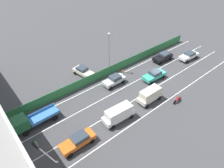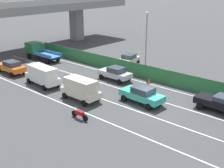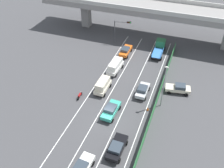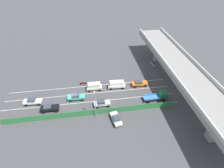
# 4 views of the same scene
# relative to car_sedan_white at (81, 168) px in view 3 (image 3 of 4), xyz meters

# --- Properties ---
(ground_plane) EXTENTS (300.00, 300.00, 0.00)m
(ground_plane) POSITION_rel_car_sedan_white_xyz_m (-0.20, 10.23, -0.87)
(ground_plane) COLOR #424244
(lane_line_left_edge) EXTENTS (0.14, 45.48, 0.01)m
(lane_line_left_edge) POSITION_rel_car_sedan_white_xyz_m (-5.40, 14.97, -0.86)
(lane_line_left_edge) COLOR silver
(lane_line_left_edge) RESTS_ON ground
(lane_line_mid_left) EXTENTS (0.14, 45.48, 0.01)m
(lane_line_mid_left) POSITION_rel_car_sedan_white_xyz_m (-1.93, 14.97, -0.86)
(lane_line_mid_left) COLOR silver
(lane_line_mid_left) RESTS_ON ground
(lane_line_mid_right) EXTENTS (0.14, 45.48, 0.01)m
(lane_line_mid_right) POSITION_rel_car_sedan_white_xyz_m (1.53, 14.97, -0.86)
(lane_line_mid_right) COLOR silver
(lane_line_mid_right) RESTS_ON ground
(lane_line_right_edge) EXTENTS (0.14, 45.48, 0.01)m
(lane_line_right_edge) POSITION_rel_car_sedan_white_xyz_m (4.99, 14.97, -0.86)
(lane_line_right_edge) COLOR silver
(lane_line_right_edge) RESTS_ON ground
(elevated_overpass) EXTENTS (53.71, 8.52, 8.43)m
(elevated_overpass) POSITION_rel_car_sedan_white_xyz_m (-0.20, 39.71, 5.81)
(elevated_overpass) COLOR gray
(elevated_overpass) RESTS_ON ground
(green_fence) EXTENTS (0.10, 41.58, 1.72)m
(green_fence) POSITION_rel_car_sedan_white_xyz_m (6.32, 14.97, -0.00)
(green_fence) COLOR #2D753D
(green_fence) RESTS_ON ground
(car_sedan_white) EXTENTS (2.20, 4.76, 1.54)m
(car_sedan_white) POSITION_rel_car_sedan_white_xyz_m (0.00, 0.00, 0.00)
(car_sedan_white) COLOR white
(car_sedan_white) RESTS_ON ground
(car_taxi_orange) EXTENTS (1.95, 4.63, 1.65)m
(car_taxi_orange) POSITION_rel_car_sedan_white_xyz_m (-3.47, 29.53, 0.04)
(car_taxi_orange) COLOR orange
(car_taxi_orange) RESTS_ON ground
(car_sedan_silver) EXTENTS (1.95, 4.21, 1.66)m
(car_sedan_silver) POSITION_rel_car_sedan_white_xyz_m (3.40, 17.76, 0.04)
(car_sedan_silver) COLOR #B7BABC
(car_sedan_silver) RESTS_ON ground
(car_taxi_teal) EXTENTS (2.20, 4.62, 1.70)m
(car_taxi_teal) POSITION_rel_car_sedan_white_xyz_m (-0.10, 11.19, 0.06)
(car_taxi_teal) COLOR teal
(car_taxi_teal) RESTS_ON ground
(car_van_cream) EXTENTS (2.05, 4.32, 2.22)m
(car_van_cream) POSITION_rel_car_sedan_white_xyz_m (-3.53, 16.29, 0.39)
(car_van_cream) COLOR beige
(car_van_cream) RESTS_ON ground
(car_sedan_black) EXTENTS (2.13, 4.56, 1.56)m
(car_sedan_black) POSITION_rel_car_sedan_white_xyz_m (3.19, 4.62, 0.01)
(car_sedan_black) COLOR black
(car_sedan_black) RESTS_ON ground
(car_van_white) EXTENTS (2.25, 4.97, 2.23)m
(car_van_white) POSITION_rel_car_sedan_white_xyz_m (-3.46, 22.76, 0.39)
(car_van_white) COLOR silver
(car_van_white) RESTS_ON ground
(flatbed_truck_blue) EXTENTS (2.36, 6.30, 2.39)m
(flatbed_truck_blue) POSITION_rel_car_sedan_white_xyz_m (3.22, 33.10, 0.37)
(flatbed_truck_blue) COLOR black
(flatbed_truck_blue) RESTS_ON ground
(motorcycle) EXTENTS (0.60, 1.95, 0.93)m
(motorcycle) POSITION_rel_car_sedan_white_xyz_m (-6.57, 13.13, -0.41)
(motorcycle) COLOR black
(motorcycle) RESTS_ON ground
(parked_sedan_cream) EXTENTS (4.58, 2.54, 1.64)m
(parked_sedan_cream) POSITION_rel_car_sedan_white_xyz_m (9.20, 20.46, 0.03)
(parked_sedan_cream) COLOR beige
(parked_sedan_cream) RESTS_ON ground
(traffic_light) EXTENTS (3.68, 1.08, 5.53)m
(traffic_light) POSITION_rel_car_sedan_white_xyz_m (-6.22, 33.92, 3.07)
(traffic_light) COLOR #47474C
(traffic_light) RESTS_ON ground
(street_lamp) EXTENTS (0.60, 0.36, 7.93)m
(street_lamp) POSITION_rel_car_sedan_white_xyz_m (7.03, 15.97, 3.89)
(street_lamp) COLOR gray
(street_lamp) RESTS_ON ground
(traffic_cone) EXTENTS (0.47, 0.47, 0.72)m
(traffic_cone) POSITION_rel_car_sedan_white_xyz_m (5.27, 14.11, -0.53)
(traffic_cone) COLOR orange
(traffic_cone) RESTS_ON ground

